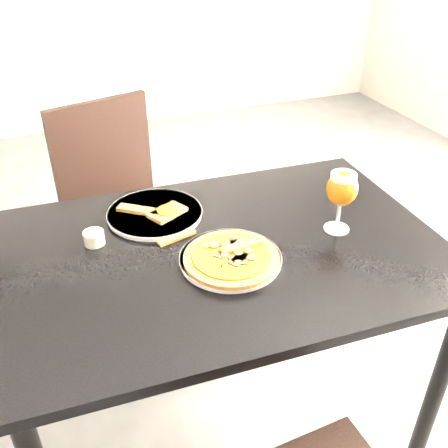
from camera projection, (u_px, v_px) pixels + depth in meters
name	position (u px, v px, depth m)	size (l,w,h in m)	color
ground	(237.00, 418.00, 1.77)	(6.00, 6.00, 0.00)	#4B4B4D
dining_table	(224.00, 273.00, 1.41)	(1.23, 0.84, 0.75)	black
chair_far	(123.00, 210.00, 1.99)	(0.53, 0.53, 0.93)	black
plate_main	(230.00, 259.00, 1.30)	(0.27, 0.27, 0.01)	white
pizza	(232.00, 257.00, 1.29)	(0.25, 0.25, 0.03)	olive
plate_second	(155.00, 214.00, 1.50)	(0.28, 0.28, 0.01)	white
crust_scraps	(158.00, 211.00, 1.48)	(0.20, 0.15, 0.02)	olive
loose_crust	(177.00, 237.00, 1.39)	(0.12, 0.03, 0.01)	olive
sauce_cup	(94.00, 237.00, 1.36)	(0.06, 0.06, 0.04)	beige
beer_glass	(342.00, 189.00, 1.36)	(0.09, 0.09, 0.18)	silver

